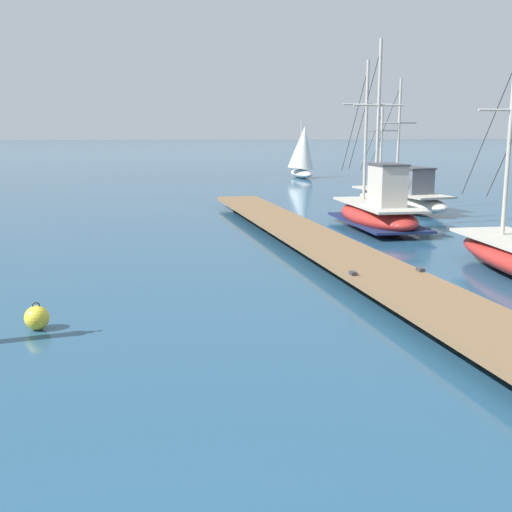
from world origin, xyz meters
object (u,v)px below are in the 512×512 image
Objects in this scene: fishing_boat_0 at (379,211)px; mooring_buoy at (37,318)px; distant_sailboat at (302,152)px; fishing_boat_2 at (402,197)px.

mooring_buoy is at bearing -133.53° from fishing_boat_0.
mooring_buoy is at bearing -109.42° from distant_sailboat.
fishing_boat_2 is 19.94m from mooring_buoy.
mooring_buoy is (-12.61, -15.45, -0.39)m from fishing_boat_2.
mooring_buoy is 0.12× the size of distant_sailboat.
distant_sailboat reaches higher than mooring_buoy.
fishing_boat_2 is 1.70× the size of distant_sailboat.
mooring_buoy is (-9.87, -10.39, -0.45)m from fishing_boat_0.
fishing_boat_0 is at bearing -118.44° from fishing_boat_2.
fishing_boat_0 reaches higher than mooring_buoy.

